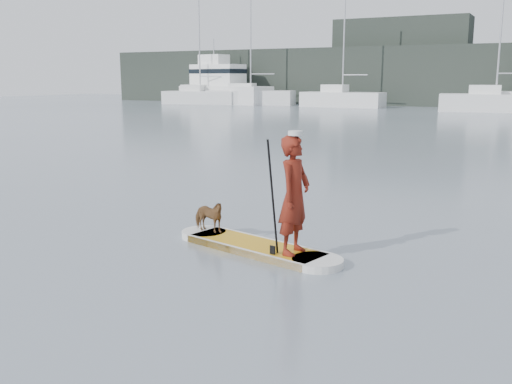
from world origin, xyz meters
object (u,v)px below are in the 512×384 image
at_px(sailboat_b, 250,96).
at_px(sailboat_c, 342,98).
at_px(paddler, 294,195).
at_px(paddleboard, 256,247).
at_px(dog, 208,216).
at_px(sailboat_d, 494,101).
at_px(sailboat_a, 200,96).
at_px(motor_yacht_b, 222,86).

relative_size(sailboat_b, sailboat_c, 1.19).
bearing_deg(sailboat_c, paddler, -69.83).
xyz_separation_m(paddleboard, paddler, (0.77, -0.18, 0.99)).
height_order(sailboat_b, sailboat_c, sailboat_b).
distance_m(paddler, sailboat_c, 48.67).
distance_m(dog, sailboat_d, 43.89).
distance_m(sailboat_a, motor_yacht_b, 2.89).
height_order(paddleboard, paddler, paddler).
distance_m(sailboat_b, motor_yacht_b, 4.23).
xyz_separation_m(paddleboard, sailboat_d, (-0.36, 44.14, 0.88)).
xyz_separation_m(sailboat_b, motor_yacht_b, (-4.01, 0.85, 1.03)).
height_order(sailboat_d, motor_yacht_b, sailboat_d).
distance_m(dog, sailboat_b, 51.93).
bearing_deg(motor_yacht_b, sailboat_b, -2.50).
relative_size(dog, sailboat_a, 0.06).
distance_m(paddleboard, sailboat_a, 54.43).
height_order(sailboat_b, sailboat_d, sailboat_b).
xyz_separation_m(paddler, sailboat_c, (-15.24, 46.22, -0.19)).
xyz_separation_m(dog, sailboat_c, (-13.37, 45.78, 0.45)).
bearing_deg(sailboat_b, paddleboard, -73.10).
bearing_deg(paddleboard, paddler, -0.00).
bearing_deg(paddler, dog, 79.55).
bearing_deg(sailboat_b, paddler, -72.46).
height_order(dog, sailboat_a, sailboat_a).
xyz_separation_m(paddler, sailboat_a, (-31.21, 45.29, -0.22)).
distance_m(paddler, dog, 2.02).
height_order(paddleboard, motor_yacht_b, motor_yacht_b).
relative_size(paddler, motor_yacht_b, 0.17).
bearing_deg(sailboat_a, sailboat_d, -12.19).
bearing_deg(sailboat_a, paddleboard, -66.32).
height_order(paddleboard, sailboat_b, sailboat_b).
bearing_deg(dog, sailboat_d, 4.62).
relative_size(paddleboard, sailboat_c, 0.28).
distance_m(sailboat_b, sailboat_c, 10.42).
bearing_deg(sailboat_d, dog, -98.06).
xyz_separation_m(paddleboard, sailboat_b, (-24.89, 46.42, 0.90)).
height_order(dog, sailboat_b, sailboat_b).
height_order(sailboat_b, motor_yacht_b, sailboat_b).
bearing_deg(sailboat_d, sailboat_b, 167.61).
distance_m(paddler, motor_yacht_b, 55.97).
distance_m(sailboat_a, sailboat_d, 30.10).
distance_m(sailboat_c, motor_yacht_b, 14.52).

